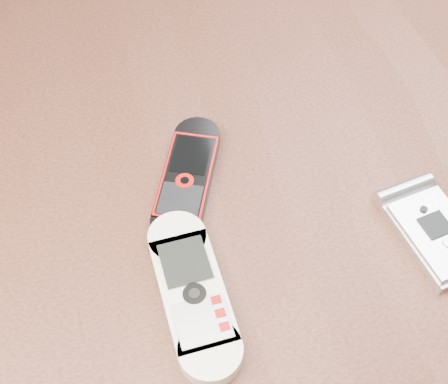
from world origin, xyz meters
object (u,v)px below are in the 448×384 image
Objects in this scene: table at (219,259)px; nokia_black_red at (187,178)px; motorola_razr at (436,232)px; nokia_white at (193,292)px.

nokia_black_red is at bearing 133.02° from table.
nokia_black_red is at bearing 141.07° from motorola_razr.
nokia_white is at bearing -76.36° from nokia_black_red.
nokia_black_red is (-0.02, 0.02, 0.11)m from table.
nokia_white is 0.21m from motorola_razr.
motorola_razr is (0.17, -0.08, 0.11)m from table.
table is 0.15m from nokia_white.
nokia_white is (-0.04, -0.09, 0.11)m from table.
table is at bearing -24.22° from nokia_black_red.
motorola_razr is (0.21, 0.01, -0.00)m from nokia_white.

